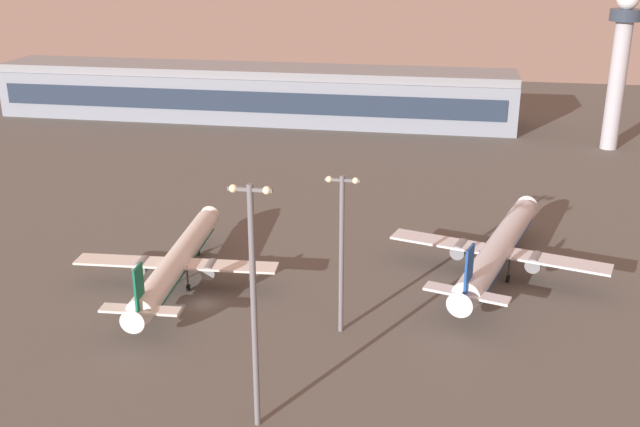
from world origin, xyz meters
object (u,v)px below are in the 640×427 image
airplane_mid_apron (498,249)px  apron_light_east (253,296)px  control_tower (620,58)px  airplane_far_stand (177,262)px  apron_light_west (342,244)px

airplane_mid_apron → apron_light_east: size_ratio=1.57×
control_tower → airplane_far_stand: (-84.53, -102.07, -19.94)m
control_tower → apron_light_east: (-62.20, -136.32, -7.45)m
airplane_far_stand → airplane_mid_apron: airplane_mid_apron is taller
airplane_mid_apron → apron_light_west: 34.30m
control_tower → apron_light_west: 126.15m
apron_light_east → apron_light_west: 24.77m
airplane_far_stand → airplane_mid_apron: 53.13m
airplane_far_stand → apron_light_east: bearing=-60.5°
airplane_far_stand → control_tower: bearing=46.7°
airplane_far_stand → apron_light_east: apron_light_east is taller
airplane_far_stand → apron_light_east: size_ratio=1.45×
control_tower → airplane_mid_apron: control_tower is taller
control_tower → apron_light_east: 150.03m
apron_light_east → control_tower: bearing=65.5°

